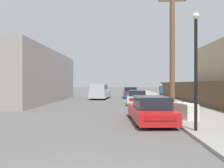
{
  "coord_description": "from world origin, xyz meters",
  "views": [
    {
      "loc": [
        0.66,
        -3.42,
        1.93
      ],
      "look_at": [
        0.05,
        11.39,
        1.89
      ],
      "focal_mm": 35.0,
      "sensor_mm": 36.0,
      "label": 1
    }
  ],
  "objects": [
    {
      "name": "pedestrian",
      "position": [
        4.55,
        17.94,
        1.03
      ],
      "size": [
        0.34,
        0.34,
        1.76
      ],
      "color": "#282D42",
      "rests_on": "sidewalk_curb"
    },
    {
      "name": "wooden_fence",
      "position": [
        7.25,
        16.89,
        1.11
      ],
      "size": [
        0.08,
        32.06,
        1.98
      ],
      "primitive_type": "cube",
      "color": "brown",
      "rests_on": "sidewalk_curb"
    },
    {
      "name": "car_parked_mid",
      "position": [
        2.14,
        17.19,
        0.61
      ],
      "size": [
        1.95,
        4.64,
        1.29
      ],
      "rotation": [
        0.0,
        0.0,
        -0.05
      ],
      "color": "silver",
      "rests_on": "ground"
    },
    {
      "name": "car_parked_far",
      "position": [
        1.92,
        26.26,
        0.66
      ],
      "size": [
        1.93,
        4.61,
        1.43
      ],
      "rotation": [
        0.0,
        0.0,
        -0.01
      ],
      "color": "#2D478C",
      "rests_on": "ground"
    },
    {
      "name": "utility_pole",
      "position": [
        4.03,
        11.06,
        4.25
      ],
      "size": [
        1.8,
        0.34,
        8.09
      ],
      "color": "brown",
      "rests_on": "sidewalk_curb"
    },
    {
      "name": "street_lamp",
      "position": [
        3.53,
        5.07,
        2.76
      ],
      "size": [
        0.26,
        0.26,
        4.53
      ],
      "color": "black",
      "rests_on": "sidewalk_curb"
    },
    {
      "name": "discarded_fridge",
      "position": [
        4.0,
        8.15,
        0.51
      ],
      "size": [
        1.07,
        1.7,
        0.8
      ],
      "rotation": [
        0.0,
        0.0,
        0.27
      ],
      "color": "silver",
      "rests_on": "sidewalk_curb"
    },
    {
      "name": "sidewalk_curb",
      "position": [
        5.3,
        23.5,
        0.06
      ],
      "size": [
        4.2,
        63.0,
        0.12
      ],
      "primitive_type": "cube",
      "color": "gray",
      "rests_on": "ground"
    },
    {
      "name": "pickup_truck",
      "position": [
        -1.94,
        23.46,
        0.95
      ],
      "size": [
        2.32,
        5.6,
        1.91
      ],
      "rotation": [
        0.0,
        0.0,
        3.06
      ],
      "color": "silver",
      "rests_on": "ground"
    },
    {
      "name": "building_left_block",
      "position": [
        -9.62,
        19.33,
        2.65
      ],
      "size": [
        7.0,
        16.04,
        5.3
      ],
      "primitive_type": "cube",
      "color": "gray",
      "rests_on": "ground"
    },
    {
      "name": "parked_sports_car_red",
      "position": [
        2.11,
        7.52,
        0.59
      ],
      "size": [
        2.05,
        4.63,
        1.3
      ],
      "rotation": [
        0.0,
        0.0,
        0.07
      ],
      "color": "red",
      "rests_on": "ground"
    }
  ]
}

